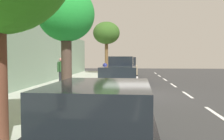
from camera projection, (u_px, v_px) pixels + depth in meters
ground at (129, 96)px, 12.11m from camera, size 59.05×59.05×0.00m
sidewalk at (56, 93)px, 12.41m from camera, size 4.27×36.91×0.16m
curb_edge at (99, 94)px, 12.23m from camera, size 0.16×36.91×0.16m
lane_stripe_centre at (187, 95)px, 12.41m from camera, size 0.14×35.80×0.01m
lane_stripe_bike_edge at (128, 96)px, 12.11m from camera, size 0.12×36.91×0.01m
building_facade at (11, 56)px, 12.50m from camera, size 0.50×36.91×4.01m
parked_pickup_tan_nearest at (127, 68)px, 23.76m from camera, size 2.06×5.32×1.95m
parked_suv_dark_blue_second at (122, 69)px, 18.01m from camera, size 2.09×4.76×1.99m
parked_sedan_white_mid at (119, 84)px, 10.68m from camera, size 1.89×4.42×1.52m
parked_sedan_black_far at (100, 132)px, 3.82m from camera, size 1.95×4.46×1.52m
bicycle_at_curb at (108, 88)px, 12.17m from camera, size 1.73×0.57×0.79m
cyclist_with_backpack at (104, 75)px, 12.59m from camera, size 0.51×0.57×1.63m
street_tree_near_cyclist at (106, 33)px, 25.38m from camera, size 2.82×2.82×5.52m
street_tree_mid_block at (66, 16)px, 9.74m from camera, size 2.31×2.31×4.65m
pedestrian_on_phone at (61, 70)px, 15.19m from camera, size 0.39×0.54×1.74m
fire_hydrant at (105, 74)px, 18.95m from camera, size 0.22×0.22×0.84m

